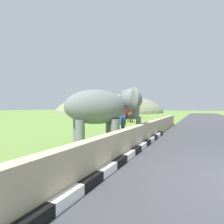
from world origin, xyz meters
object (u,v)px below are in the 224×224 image
at_px(person_handler, 123,123).
at_px(bus_red, 124,106).
at_px(elephant, 103,108).
at_px(cow_near, 130,115).

distance_m(person_handler, bus_red, 22.50).
bearing_deg(person_handler, elephant, 165.55).
height_order(elephant, bus_red, bus_red).
bearing_deg(elephant, cow_near, 13.07).
distance_m(elephant, bus_red, 23.90).
bearing_deg(cow_near, elephant, -166.93).
distance_m(person_handler, cow_near, 12.82).
bearing_deg(bus_red, cow_near, -155.65).
height_order(person_handler, cow_near, person_handler).
xyz_separation_m(bus_red, cow_near, (-8.84, -4.00, -1.21)).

